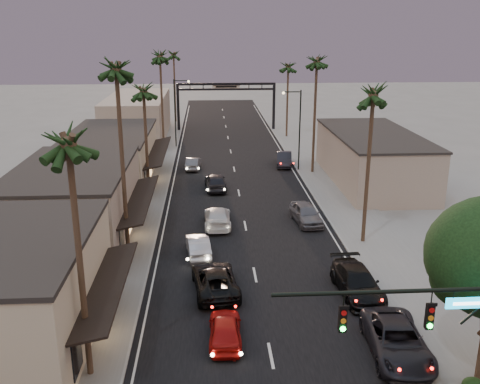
{
  "coord_description": "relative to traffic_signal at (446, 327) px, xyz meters",
  "views": [
    {
      "loc": [
        -2.92,
        -12.7,
        15.64
      ],
      "look_at": [
        -0.35,
        29.3,
        2.5
      ],
      "focal_mm": 40.0,
      "sensor_mm": 36.0,
      "label": 1
    }
  ],
  "objects": [
    {
      "name": "oncoming_white",
      "position": [
        -7.94,
        24.17,
        -4.33
      ],
      "size": [
        2.1,
        5.16,
        1.5
      ],
      "primitive_type": "imported",
      "rotation": [
        0.0,
        0.0,
        3.14
      ],
      "color": "silver",
      "rests_on": "ground"
    },
    {
      "name": "palm_lc",
      "position": [
        -14.29,
        32.0,
        5.39
      ],
      "size": [
        3.2,
        3.2,
        12.2
      ],
      "color": "#38281C",
      "rests_on": "ground"
    },
    {
      "name": "curbside_far",
      "position": [
        0.2,
        43.23,
        -4.29
      ],
      "size": [
        2.28,
        4.98,
        1.58
      ],
      "primitive_type": "imported",
      "rotation": [
        0.0,
        0.0,
        -0.13
      ],
      "color": "black",
      "rests_on": "ground"
    },
    {
      "name": "palm_ld",
      "position": [
        -14.29,
        51.0,
        7.33
      ],
      "size": [
        3.2,
        3.2,
        14.2
      ],
      "color": "#38281C",
      "rests_on": "ground"
    },
    {
      "name": "oncoming_pickup",
      "position": [
        -8.33,
        12.92,
        -4.31
      ],
      "size": [
        3.15,
        5.77,
        1.53
      ],
      "primitive_type": "imported",
      "rotation": [
        0.0,
        0.0,
        3.25
      ],
      "color": "black",
      "rests_on": "ground"
    },
    {
      "name": "storefront_dist",
      "position": [
        -18.69,
        61.0,
        -2.08
      ],
      "size": [
        8.0,
        20.0,
        6.0
      ],
      "primitive_type": "cube",
      "color": "gray",
      "rests_on": "ground"
    },
    {
      "name": "streetlight_left",
      "position": [
        -12.61,
        54.0,
        0.25
      ],
      "size": [
        2.13,
        0.3,
        9.0
      ],
      "color": "black",
      "rests_on": "ground"
    },
    {
      "name": "curbside_black",
      "position": [
        0.25,
        11.97,
        -4.27
      ],
      "size": [
        2.55,
        5.69,
        1.62
      ],
      "primitive_type": "imported",
      "rotation": [
        0.0,
        0.0,
        0.05
      ],
      "color": "black",
      "rests_on": "ground"
    },
    {
      "name": "palm_far",
      "position": [
        -13.99,
        74.0,
        6.36
      ],
      "size": [
        3.2,
        3.2,
        13.2
      ],
      "color": "#38281C",
      "rests_on": "ground"
    },
    {
      "name": "ground",
      "position": [
        -5.69,
        36.0,
        -5.08
      ],
      "size": [
        200.0,
        200.0,
        0.0
      ],
      "primitive_type": "plane",
      "color": "slate",
      "rests_on": "ground"
    },
    {
      "name": "palm_rc",
      "position": [
        2.91,
        60.0,
        5.39
      ],
      "size": [
        3.2,
        3.2,
        12.2
      ],
      "color": "#38281C",
      "rests_on": "ground"
    },
    {
      "name": "oncoming_dgrey",
      "position": [
        -7.93,
        34.26,
        -4.25
      ],
      "size": [
        2.29,
        4.99,
        1.66
      ],
      "primitive_type": "imported",
      "rotation": [
        0.0,
        0.0,
        3.21
      ],
      "color": "black",
      "rests_on": "ground"
    },
    {
      "name": "storefront_near",
      "position": [
        -18.69,
        8.0,
        -2.33
      ],
      "size": [
        8.0,
        12.0,
        5.5
      ],
      "primitive_type": "cube",
      "color": "#C1B693",
      "rests_on": "ground"
    },
    {
      "name": "palm_la",
      "position": [
        -14.29,
        5.0,
        6.36
      ],
      "size": [
        3.2,
        3.2,
        13.2
      ],
      "color": "#38281C",
      "rests_on": "ground"
    },
    {
      "name": "curbside_near",
      "position": [
        0.51,
        5.69,
        -4.27
      ],
      "size": [
        3.08,
        5.99,
        1.62
      ],
      "primitive_type": "imported",
      "rotation": [
        0.0,
        0.0,
        -0.07
      ],
      "color": "black",
      "rests_on": "ground"
    },
    {
      "name": "arch",
      "position": [
        -5.69,
        66.0,
        0.45
      ],
      "size": [
        15.2,
        0.4,
        7.27
      ],
      "color": "black",
      "rests_on": "ground"
    },
    {
      "name": "building_right",
      "position": [
        8.31,
        36.0,
        -2.58
      ],
      "size": [
        8.0,
        18.0,
        5.0
      ],
      "primitive_type": "cube",
      "color": "gray",
      "rests_on": "ground"
    },
    {
      "name": "sidewalk_left",
      "position": [
        -15.19,
        48.0,
        -5.02
      ],
      "size": [
        5.0,
        92.0,
        0.12
      ],
      "primitive_type": "cube",
      "color": "slate",
      "rests_on": "ground"
    },
    {
      "name": "oncoming_silver",
      "position": [
        -9.44,
        18.42,
        -4.38
      ],
      "size": [
        1.98,
        4.42,
        1.41
      ],
      "primitive_type": "imported",
      "rotation": [
        0.0,
        0.0,
        3.26
      ],
      "color": "#A2A3A7",
      "rests_on": "ground"
    },
    {
      "name": "sidewalk_right",
      "position": [
        3.81,
        48.0,
        -5.02
      ],
      "size": [
        5.0,
        92.0,
        0.12
      ],
      "primitive_type": "cube",
      "color": "slate",
      "rests_on": "ground"
    },
    {
      "name": "oncoming_red",
      "position": [
        -7.9,
        7.42,
        -4.37
      ],
      "size": [
        1.77,
        4.19,
        1.41
      ],
      "primitive_type": "imported",
      "rotation": [
        0.0,
        0.0,
        3.12
      ],
      "color": "#A00E0B",
      "rests_on": "ground"
    },
    {
      "name": "curbside_grey",
      "position": [
        -0.63,
        24.41,
        -4.27
      ],
      "size": [
        2.45,
        4.94,
        1.62
      ],
      "primitive_type": "imported",
      "rotation": [
        0.0,
        0.0,
        0.12
      ],
      "color": "#56575C",
      "rests_on": "ground"
    },
    {
      "name": "storefront_mid",
      "position": [
        -18.69,
        22.0,
        -2.33
      ],
      "size": [
        8.0,
        14.0,
        5.5
      ],
      "primitive_type": "cube",
      "color": "gray",
      "rests_on": "ground"
    },
    {
      "name": "storefront_far",
      "position": [
        -18.69,
        38.0,
        -2.58
      ],
      "size": [
        8.0,
        16.0,
        5.0
      ],
      "primitive_type": "cube",
      "color": "#C1B693",
      "rests_on": "ground"
    },
    {
      "name": "traffic_signal",
      "position": [
        0.0,
        0.0,
        0.0
      ],
      "size": [
        8.51,
        0.22,
        7.8
      ],
      "color": "black",
      "rests_on": "ground"
    },
    {
      "name": "palm_ra",
      "position": [
        2.91,
        20.0,
        6.36
      ],
      "size": [
        3.2,
        3.2,
        13.2
      ],
      "color": "#38281C",
      "rests_on": "ground"
    },
    {
      "name": "oncoming_grey_far",
      "position": [
        -10.35,
        42.34,
        -4.41
      ],
      "size": [
        1.74,
        4.17,
        1.34
      ],
      "primitive_type": "imported",
      "rotation": [
        0.0,
        0.0,
        3.06
      ],
      "color": "#4F5055",
      "rests_on": "ground"
    },
    {
      "name": "road",
      "position": [
        -5.69,
        41.0,
        -5.08
      ],
      "size": [
        14.0,
        120.0,
        0.02
      ],
      "primitive_type": "cube",
      "color": "black",
      "rests_on": "ground"
    },
    {
      "name": "streetlight_right",
      "position": [
        1.23,
        41.0,
        0.25
      ],
      "size": [
        2.13,
        0.3,
        9.0
      ],
      "color": "black",
      "rests_on": "ground"
    },
    {
      "name": "palm_rb",
      "position": [
        2.91,
        40.0,
        7.33
      ],
      "size": [
        3.2,
        3.2,
        14.2
      ],
      "color": "#38281C",
      "rests_on": "ground"
    },
    {
      "name": "palm_lb",
      "position": [
        -14.29,
        18.0,
        8.3
      ],
      "size": [
        3.2,
        3.2,
        15.2
      ],
      "color": "#38281C",
      "rests_on": "ground"
    }
  ]
}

